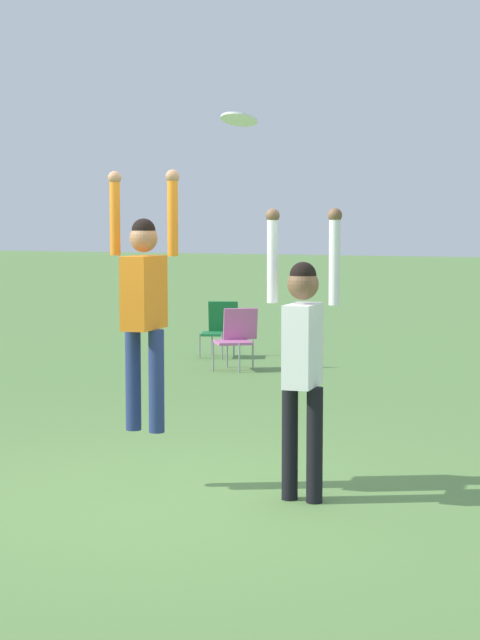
{
  "coord_description": "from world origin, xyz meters",
  "views": [
    {
      "loc": [
        4.07,
        -6.72,
        2.03
      ],
      "look_at": [
        0.33,
        0.56,
        1.3
      ],
      "focal_mm": 60.0,
      "sensor_mm": 36.0,
      "label": 1
    }
  ],
  "objects_px": {
    "person_jumping": "(144,295)",
    "frisbee": "(239,119)",
    "person_defending": "(303,347)",
    "camping_chair_1": "(236,335)",
    "camping_chair_0": "(220,326)"
  },
  "relations": [
    {
      "from": "person_jumping",
      "to": "frisbee",
      "type": "bearing_deg",
      "value": -99.22
    },
    {
      "from": "person_jumping",
      "to": "camping_chair_0",
      "type": "relative_size",
      "value": 2.33
    },
    {
      "from": "camping_chair_0",
      "to": "person_defending",
      "type": "bearing_deg",
      "value": 98.48
    },
    {
      "from": "person_jumping",
      "to": "camping_chair_0",
      "type": "bearing_deg",
      "value": 15.09
    },
    {
      "from": "camping_chair_0",
      "to": "camping_chair_1",
      "type": "bearing_deg",
      "value": 103.79
    },
    {
      "from": "person_defending",
      "to": "camping_chair_1",
      "type": "distance_m",
      "value": 7.26
    },
    {
      "from": "person_jumping",
      "to": "camping_chair_0",
      "type": "distance_m",
      "value": 8.31
    },
    {
      "from": "person_jumping",
      "to": "frisbee",
      "type": "xyz_separation_m",
      "value": [
        0.81,
        -0.0,
        1.29
      ]
    },
    {
      "from": "frisbee",
      "to": "camping_chair_1",
      "type": "bearing_deg",
      "value": 117.57
    },
    {
      "from": "camping_chair_0",
      "to": "camping_chair_1",
      "type": "distance_m",
      "value": 1.44
    },
    {
      "from": "frisbee",
      "to": "camping_chair_0",
      "type": "relative_size",
      "value": 0.31
    },
    {
      "from": "person_defending",
      "to": "camping_chair_0",
      "type": "xyz_separation_m",
      "value": [
        -4.63,
        7.32,
        -0.66
      ]
    },
    {
      "from": "person_jumping",
      "to": "camping_chair_1",
      "type": "relative_size",
      "value": 2.32
    },
    {
      "from": "person_defending",
      "to": "camping_chair_1",
      "type": "bearing_deg",
      "value": -157.96
    },
    {
      "from": "camping_chair_0",
      "to": "frisbee",
      "type": "bearing_deg",
      "value": 95.41
    }
  ]
}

